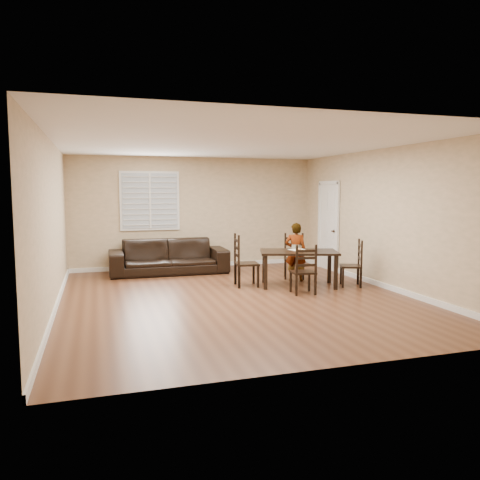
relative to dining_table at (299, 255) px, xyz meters
name	(u,v)px	position (x,y,z in m)	size (l,w,h in m)	color
ground	(236,297)	(-1.48, -0.59, -0.61)	(7.00, 7.00, 0.00)	#57321D
room	(235,195)	(-1.44, -0.41, 1.19)	(6.04, 7.04, 2.72)	#D2B58E
dining_table	(299,255)	(0.00, 0.00, 0.00)	(1.69, 1.26, 0.70)	black
chair_near	(294,257)	(0.30, 0.92, -0.18)	(0.55, 0.54, 0.97)	black
chair_far	(305,272)	(-0.22, -0.77, -0.19)	(0.45, 0.43, 0.92)	black
chair_left	(240,263)	(-1.11, 0.33, -0.14)	(0.48, 0.51, 1.04)	black
chair_right	(357,265)	(1.09, -0.36, -0.19)	(0.52, 0.54, 0.93)	black
child	(296,252)	(0.16, 0.52, 0.00)	(0.45, 0.29, 1.23)	gray
napkin	(298,250)	(0.05, 0.16, 0.09)	(0.30, 0.30, 0.00)	beige
donut	(299,249)	(0.07, 0.16, 0.11)	(0.10, 0.10, 0.04)	#B1733F
sofa	(169,256)	(-2.25, 2.21, -0.23)	(2.66, 1.04, 0.78)	black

